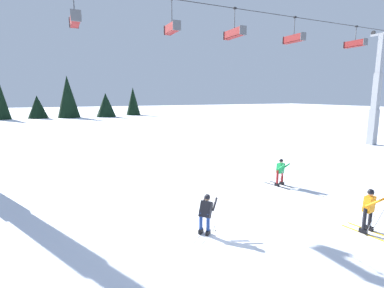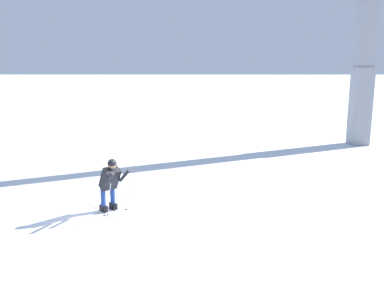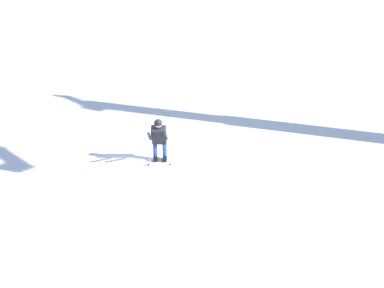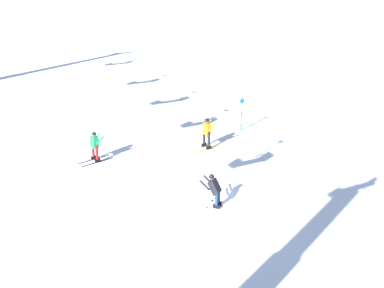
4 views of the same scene
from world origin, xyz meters
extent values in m
plane|color=white|center=(0.00, 0.00, 0.00)|extent=(260.00, 260.00, 0.00)
cube|color=white|center=(-0.61, -0.80, 0.01)|extent=(1.27, 1.15, 0.01)
cube|color=black|center=(-0.61, -0.80, 0.09)|extent=(0.28, 0.27, 0.16)
cylinder|color=navy|center=(-0.61, -0.80, 0.50)|extent=(0.13, 0.13, 0.65)
cube|color=white|center=(-0.42, -1.02, 0.01)|extent=(1.27, 1.15, 0.01)
cube|color=black|center=(-0.42, -1.02, 0.09)|extent=(0.28, 0.27, 0.16)
cylinder|color=navy|center=(-0.42, -1.02, 0.50)|extent=(0.13, 0.13, 0.65)
cube|color=black|center=(-0.41, -0.82, 0.92)|extent=(0.66, 0.65, 0.65)
sphere|color=#997051|center=(-0.31, -0.72, 1.31)|extent=(0.22, 0.22, 0.22)
sphere|color=black|center=(-0.31, -0.72, 1.34)|extent=(0.23, 0.23, 0.23)
cylinder|color=black|center=(-0.30, -0.41, 1.03)|extent=(0.42, 0.39, 0.43)
cylinder|color=gray|center=(-0.30, -0.35, 0.44)|extent=(0.28, 0.41, 1.12)
cylinder|color=black|center=(-0.47, -0.43, 0.05)|extent=(0.07, 0.07, 0.01)
cylinder|color=black|center=(0.01, -0.75, 1.03)|extent=(0.42, 0.39, 0.43)
cylinder|color=gray|center=(0.06, -0.76, 0.44)|extent=(0.43, 0.24, 1.12)
cylinder|color=black|center=(-0.04, -0.91, 0.05)|extent=(0.07, 0.07, 0.01)
camera|label=1|loc=(-5.19, -9.83, 5.11)|focal=27.06mm
camera|label=2|loc=(9.67, 1.37, 3.85)|focal=37.77mm
camera|label=3|loc=(7.14, 7.55, 5.93)|focal=39.44mm
camera|label=4|loc=(-14.06, 6.86, 9.49)|focal=40.62mm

